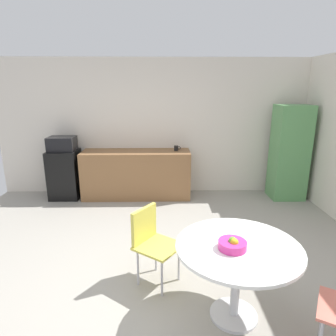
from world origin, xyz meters
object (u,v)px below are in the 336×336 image
fruit_bowl (232,245)px  chair_yellow (151,237)px  microwave (62,144)px  mini_fridge (65,174)px  round_table (237,259)px  mug_white (176,148)px  locker_cabinet (289,153)px

fruit_bowl → chair_yellow: bearing=139.1°
microwave → chair_yellow: size_ratio=0.58×
mini_fridge → round_table: bearing=-51.2°
fruit_bowl → mug_white: bearing=95.7°
mini_fridge → fruit_bowl: 4.03m
round_table → chair_yellow: size_ratio=1.32×
mini_fridge → mug_white: 2.18m
chair_yellow → locker_cabinet: bearing=44.6°
microwave → fruit_bowl: bearing=-52.4°
mini_fridge → round_table: 4.02m
locker_cabinet → chair_yellow: (-2.50, -2.47, -0.36)m
locker_cabinet → round_table: locker_cabinet is taller
mini_fridge → locker_cabinet: 4.26m
microwave → round_table: bearing=-51.2°
chair_yellow → mug_white: 2.67m
microwave → locker_cabinet: bearing=-1.4°
microwave → mug_white: 2.13m
mug_white → round_table: bearing=-83.0°
microwave → chair_yellow: bearing=-55.9°
locker_cabinet → chair_yellow: size_ratio=2.12×
mini_fridge → round_table: (2.52, -3.13, 0.14)m
microwave → round_table: 4.04m
mini_fridge → mug_white: mug_white is taller
microwave → chair_yellow: microwave is taller
microwave → mug_white: size_ratio=3.72×
fruit_bowl → microwave: bearing=127.6°
microwave → locker_cabinet: locker_cabinet is taller
mini_fridge → round_table: size_ratio=0.84×
mini_fridge → chair_yellow: bearing=-55.9°
microwave → locker_cabinet: (4.24, -0.10, -0.17)m
fruit_bowl → mug_white: size_ratio=1.87×
round_table → chair_yellow: (-0.78, 0.57, -0.08)m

